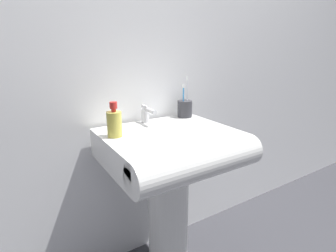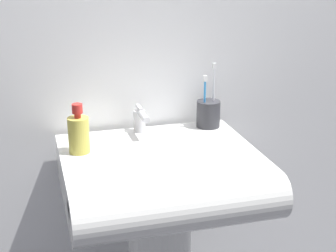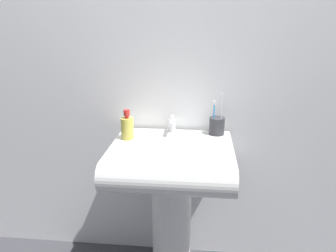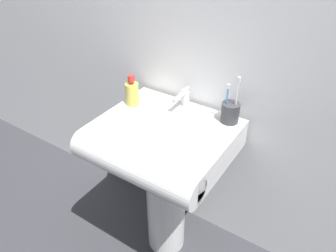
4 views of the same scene
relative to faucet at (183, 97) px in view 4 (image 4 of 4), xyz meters
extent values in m
plane|color=#38383D|center=(0.02, -0.18, -0.86)|extent=(6.00, 6.00, 0.00)
cube|color=white|center=(0.02, 0.10, 0.34)|extent=(5.00, 0.05, 2.40)
cylinder|color=white|center=(0.02, -0.18, -0.52)|extent=(0.20, 0.20, 0.68)
cube|color=white|center=(0.02, -0.18, -0.12)|extent=(0.59, 0.47, 0.14)
cylinder|color=white|center=(0.02, -0.41, -0.12)|extent=(0.59, 0.14, 0.14)
cylinder|color=silver|center=(0.00, 0.02, -0.01)|extent=(0.04, 0.04, 0.07)
cylinder|color=silver|center=(0.00, -0.04, 0.02)|extent=(0.02, 0.11, 0.02)
cube|color=silver|center=(0.00, 0.02, 0.04)|extent=(0.01, 0.06, 0.01)
cylinder|color=#38383D|center=(0.24, 0.00, 0.00)|extent=(0.08, 0.08, 0.09)
cylinder|color=#338CD8|center=(0.22, -0.01, 0.04)|extent=(0.01, 0.01, 0.15)
cube|color=white|center=(0.22, -0.01, 0.13)|extent=(0.01, 0.01, 0.02)
cylinder|color=white|center=(0.26, 0.01, 0.06)|extent=(0.01, 0.01, 0.19)
cube|color=white|center=(0.26, 0.01, 0.16)|extent=(0.01, 0.01, 0.02)
cylinder|color=gold|center=(-0.22, -0.12, 0.01)|extent=(0.06, 0.06, 0.11)
cylinder|color=red|center=(-0.22, -0.12, 0.07)|extent=(0.02, 0.02, 0.01)
cylinder|color=red|center=(-0.22, -0.12, 0.09)|extent=(0.03, 0.03, 0.03)
camera|label=1|loc=(-0.60, -1.16, 0.32)|focal=28.00mm
camera|label=2|loc=(-0.35, -1.59, 0.55)|focal=55.00mm
camera|label=3|loc=(0.15, -1.67, 0.53)|focal=35.00mm
camera|label=4|loc=(0.68, -1.18, 0.76)|focal=35.00mm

